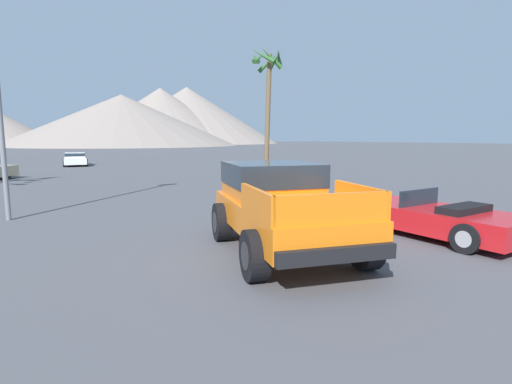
{
  "coord_description": "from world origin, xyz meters",
  "views": [
    {
      "loc": [
        -5.67,
        -6.62,
        2.4
      ],
      "look_at": [
        -0.36,
        0.52,
        1.18
      ],
      "focal_mm": 28.0,
      "sensor_mm": 36.0,
      "label": 1
    }
  ],
  "objects_px": {
    "parked_car_white": "(75,159)",
    "palm_tree_tall": "(268,80)",
    "orange_pickup_truck": "(279,201)",
    "red_convertible_car": "(435,218)"
  },
  "relations": [
    {
      "from": "parked_car_white",
      "to": "palm_tree_tall",
      "type": "xyz_separation_m",
      "value": [
        11.03,
        -12.4,
        6.02
      ]
    },
    {
      "from": "orange_pickup_truck",
      "to": "parked_car_white",
      "type": "xyz_separation_m",
      "value": [
        2.46,
        29.94,
        -0.47
      ]
    },
    {
      "from": "red_convertible_car",
      "to": "parked_car_white",
      "type": "relative_size",
      "value": 0.96
    },
    {
      "from": "parked_car_white",
      "to": "red_convertible_car",
      "type": "bearing_deg",
      "value": -75.83
    },
    {
      "from": "red_convertible_car",
      "to": "parked_car_white",
      "type": "bearing_deg",
      "value": 95.72
    },
    {
      "from": "parked_car_white",
      "to": "palm_tree_tall",
      "type": "bearing_deg",
      "value": -36.63
    },
    {
      "from": "orange_pickup_truck",
      "to": "parked_car_white",
      "type": "bearing_deg",
      "value": 105.72
    },
    {
      "from": "red_convertible_car",
      "to": "parked_car_white",
      "type": "height_order",
      "value": "parked_car_white"
    },
    {
      "from": "parked_car_white",
      "to": "palm_tree_tall",
      "type": "distance_m",
      "value": 17.65
    },
    {
      "from": "orange_pickup_truck",
      "to": "palm_tree_tall",
      "type": "bearing_deg",
      "value": 72.86
    }
  ]
}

